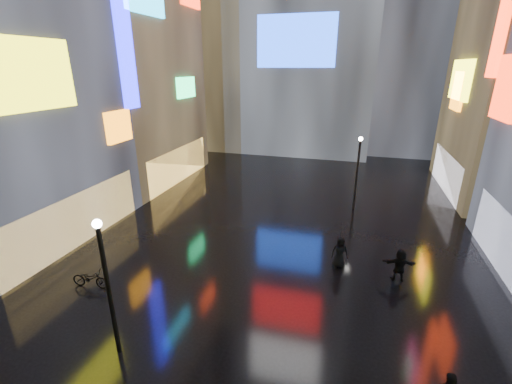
% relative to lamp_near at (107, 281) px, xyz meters
% --- Properties ---
extents(ground, '(140.00, 140.00, 0.00)m').
position_rel_lamp_near_xyz_m(ground, '(3.91, 12.23, -2.94)').
color(ground, black).
rests_on(ground, ground).
extents(building_left_far, '(10.28, 12.00, 22.00)m').
position_rel_lamp_near_xyz_m(building_left_far, '(-12.07, 18.23, 8.04)').
color(building_left_far, black).
rests_on(building_left_far, ground).
extents(tower_flank_left, '(10.00, 10.00, 26.00)m').
position_rel_lamp_near_xyz_m(tower_flank_left, '(-10.09, 34.23, 10.06)').
color(tower_flank_left, black).
rests_on(tower_flank_left, ground).
extents(lamp_near, '(0.30, 0.30, 5.20)m').
position_rel_lamp_near_xyz_m(lamp_near, '(0.00, 0.00, 0.00)').
color(lamp_near, black).
rests_on(lamp_near, ground).
extents(lamp_far, '(0.30, 0.30, 5.20)m').
position_rel_lamp_near_xyz_m(lamp_far, '(7.85, 15.96, 0.00)').
color(lamp_far, black).
rests_on(lamp_far, ground).
extents(pedestrian_4, '(0.92, 0.71, 1.69)m').
position_rel_lamp_near_xyz_m(pedestrian_4, '(7.26, 7.85, -2.10)').
color(pedestrian_4, black).
rests_on(pedestrian_4, ground).
extents(pedestrian_5, '(1.56, 0.64, 1.64)m').
position_rel_lamp_near_xyz_m(pedestrian_5, '(10.05, 7.43, -2.13)').
color(pedestrian_5, black).
rests_on(pedestrian_5, ground).
extents(umbrella_2, '(1.16, 1.15, 0.80)m').
position_rel_lamp_near_xyz_m(umbrella_2, '(7.26, 7.85, -0.86)').
color(umbrella_2, black).
rests_on(umbrella_2, pedestrian_4).
extents(bicycle, '(1.82, 0.79, 0.93)m').
position_rel_lamp_near_xyz_m(bicycle, '(-3.66, 2.90, -2.48)').
color(bicycle, black).
rests_on(bicycle, ground).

